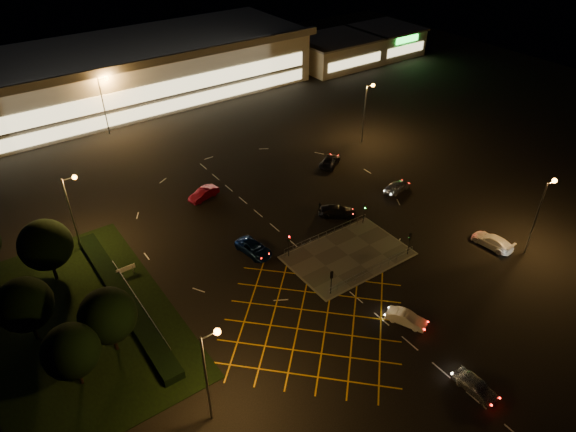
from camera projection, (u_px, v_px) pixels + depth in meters
ground at (325, 253)px, 62.53m from camera, size 180.00×180.00×0.00m
pedestrian_island at (348, 255)px, 62.10m from camera, size 14.00×9.00×0.12m
grass_verge at (78, 321)px, 53.25m from camera, size 18.00×30.00×0.08m
hedge at (124, 298)px, 55.36m from camera, size 2.00×26.00×1.00m
supermarket at (130, 71)px, 101.16m from camera, size 72.00×26.50×10.50m
retail_unit_a at (335, 51)px, 118.82m from camera, size 18.80×14.80×6.35m
retail_unit_b at (385, 40)px, 126.40m from camera, size 14.80×14.80×6.35m
streetlight_sw at (210, 365)px, 40.50m from camera, size 1.78×0.56×10.03m
streetlight_se at (542, 207)px, 59.09m from camera, size 1.78×0.56×10.03m
streetlight_nw at (73, 203)px, 59.72m from camera, size 1.78×0.56×10.03m
streetlight_ne at (367, 105)px, 83.85m from camera, size 1.78×0.56×10.03m
streetlight_far_left at (105, 98)px, 86.53m from camera, size 1.78×0.56×10.03m
streetlight_far_right at (290, 53)px, 106.86m from camera, size 1.78×0.56×10.03m
signal_sw at (331, 278)px, 55.26m from camera, size 0.28×0.30×3.15m
signal_se at (410, 239)px, 60.95m from camera, size 0.28×0.30×3.15m
signal_nw at (289, 241)px, 60.63m from camera, size 0.28×0.30×3.15m
signal_ne at (364, 209)px, 66.32m from camera, size 0.28×0.30×3.15m
tree_a at (71, 351)px, 44.48m from camera, size 5.04×5.04×6.86m
tree_b at (24, 305)px, 48.74m from camera, size 5.40×5.40×7.35m
tree_c at (45, 245)px, 55.84m from camera, size 5.76×5.76×7.84m
tree_e at (108, 316)px, 47.55m from camera, size 5.40×5.40×7.35m
car_near_silver at (476, 385)px, 45.89m from camera, size 1.81×4.31×1.46m
car_queue_white at (406, 318)px, 52.69m from camera, size 3.03×4.34×1.36m
car_left_blue at (254, 248)px, 62.20m from camera, size 3.09×5.41×1.42m
car_far_dkgrey at (337, 211)px, 68.79m from camera, size 5.25×4.72×1.47m
car_right_silver at (397, 186)px, 73.95m from camera, size 4.72×2.40×1.54m
car_circ_red at (204, 194)px, 72.34m from camera, size 4.90×2.70×1.53m
car_east_grey at (330, 161)px, 80.44m from camera, size 5.44×4.60×1.39m
car_approach_white at (492, 241)px, 63.30m from camera, size 2.58×5.38×1.51m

